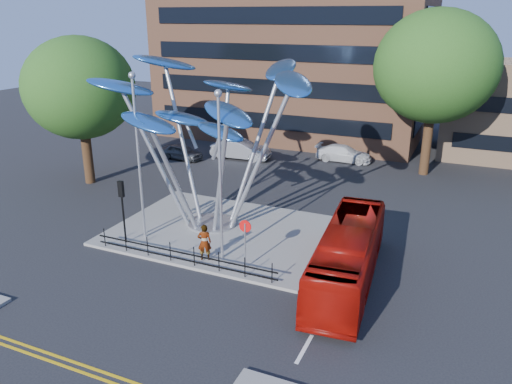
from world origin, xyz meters
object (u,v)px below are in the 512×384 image
at_px(parked_car_left, 182,152).
at_px(street_lamp_left, 137,144).
at_px(street_lamp_right, 220,162).
at_px(parked_car_right, 344,153).
at_px(traffic_light_island, 122,199).
at_px(tree_left, 80,88).
at_px(leaf_sculpture, 209,107).
at_px(tree_right, 436,67).
at_px(red_bus, 348,255).
at_px(no_entry_sign_island, 245,236).
at_px(parked_car_mid, 241,149).
at_px(pedestrian, 204,242).

bearing_deg(parked_car_left, street_lamp_left, -149.69).
height_order(street_lamp_right, parked_car_right, street_lamp_right).
bearing_deg(traffic_light_island, tree_left, 140.19).
bearing_deg(street_lamp_left, leaf_sculpture, 52.60).
xyz_separation_m(tree_right, traffic_light_island, (-13.00, -19.50, -5.42)).
height_order(red_bus, parked_car_right, red_bus).
height_order(tree_right, no_entry_sign_island, tree_right).
relative_size(tree_left, parked_car_mid, 2.06).
bearing_deg(tree_right, traffic_light_island, -123.69).
height_order(tree_right, tree_left, tree_right).
bearing_deg(no_entry_sign_island, parked_car_left, 130.41).
xyz_separation_m(street_lamp_left, street_lamp_right, (5.00, -0.50, -0.26)).
relative_size(leaf_sculpture, traffic_light_island, 3.71).
distance_m(leaf_sculpture, red_bus, 10.85).
bearing_deg(parked_car_left, tree_left, 166.15).
height_order(no_entry_sign_island, parked_car_left, no_entry_sign_island).
bearing_deg(parked_car_right, street_lamp_right, 175.59).
height_order(tree_left, pedestrian, tree_left).
bearing_deg(street_lamp_left, parked_car_right, 72.92).
xyz_separation_m(no_entry_sign_island, parked_car_right, (-0.52, 20.44, -1.15)).
distance_m(traffic_light_island, no_entry_sign_island, 7.05).
xyz_separation_m(tree_right, no_entry_sign_island, (-6.00, -19.48, -6.22)).
height_order(traffic_light_island, parked_car_mid, traffic_light_island).
bearing_deg(red_bus, tree_left, 157.44).
bearing_deg(leaf_sculpture, parked_car_mid, 108.90).
bearing_deg(street_lamp_left, tree_right, 55.95).
distance_m(tree_left, no_entry_sign_island, 18.35).
bearing_deg(leaf_sculpture, traffic_light_island, -125.04).
bearing_deg(tree_right, tree_left, -151.39).
xyz_separation_m(leaf_sculpture, street_lamp_right, (2.57, -3.68, -1.78)).
height_order(street_lamp_left, parked_car_right, street_lamp_left).
height_order(street_lamp_left, pedestrian, street_lamp_left).
distance_m(traffic_light_island, parked_car_right, 21.54).
height_order(traffic_light_island, no_entry_sign_island, traffic_light_island).
distance_m(pedestrian, parked_car_mid, 18.81).
relative_size(leaf_sculpture, red_bus, 1.31).
bearing_deg(red_bus, no_entry_sign_island, -173.94).
xyz_separation_m(tree_left, pedestrian, (13.80, -7.50, -5.71)).
bearing_deg(leaf_sculpture, street_lamp_right, -55.09).
height_order(red_bus, parked_car_left, red_bus).
bearing_deg(parked_car_mid, street_lamp_left, -177.62).
relative_size(parked_car_left, parked_car_mid, 0.75).
relative_size(street_lamp_right, parked_car_left, 2.21).
height_order(leaf_sculpture, parked_car_mid, leaf_sculpture).
distance_m(street_lamp_right, traffic_light_island, 6.05).
relative_size(red_bus, parked_car_left, 2.58).
relative_size(leaf_sculpture, parked_car_mid, 2.54).
bearing_deg(pedestrian, red_bus, 162.79).
distance_m(street_lamp_left, traffic_light_island, 2.96).
xyz_separation_m(leaf_sculpture, parked_car_mid, (-4.61, 13.47, -6.05)).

